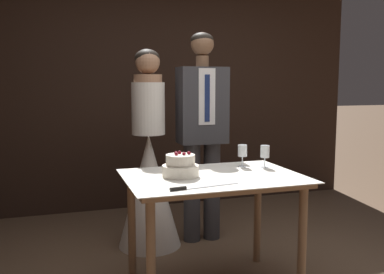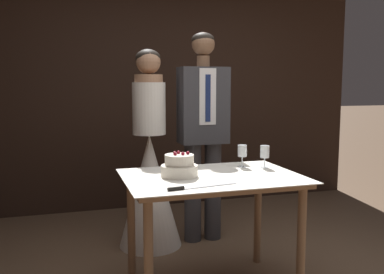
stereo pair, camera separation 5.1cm
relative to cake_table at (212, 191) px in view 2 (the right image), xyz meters
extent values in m
cube|color=black|center=(0.24, 2.17, 0.75)|extent=(4.57, 0.12, 2.88)
cylinder|color=#8E6B4C|center=(-0.50, -0.32, -0.31)|extent=(0.06, 0.06, 0.76)
cylinder|color=#8E6B4C|center=(0.50, -0.32, -0.31)|extent=(0.06, 0.06, 0.76)
cylinder|color=#8E6B4C|center=(-0.50, 0.32, -0.31)|extent=(0.06, 0.06, 0.76)
cylinder|color=#8E6B4C|center=(0.50, 0.32, -0.31)|extent=(0.06, 0.06, 0.76)
cube|color=#8E6B4C|center=(0.00, 0.00, 0.08)|extent=(1.12, 0.76, 0.03)
cube|color=white|center=(0.00, 0.00, 0.10)|extent=(1.18, 0.82, 0.01)
cylinder|color=silver|center=(-0.21, 0.04, 0.14)|extent=(0.24, 0.24, 0.08)
cylinder|color=silver|center=(-0.21, 0.04, 0.22)|extent=(0.19, 0.19, 0.07)
sphere|color=maroon|center=(-0.16, 0.03, 0.26)|extent=(0.02, 0.02, 0.02)
sphere|color=maroon|center=(-0.21, 0.07, 0.26)|extent=(0.02, 0.02, 0.02)
sphere|color=maroon|center=(-0.24, 0.06, 0.26)|extent=(0.02, 0.02, 0.02)
sphere|color=maroon|center=(-0.25, 0.02, 0.26)|extent=(0.02, 0.02, 0.02)
sphere|color=maroon|center=(-0.20, 0.01, 0.26)|extent=(0.02, 0.02, 0.02)
cube|color=silver|center=(-0.11, -0.28, 0.11)|extent=(0.35, 0.07, 0.00)
cylinder|color=black|center=(-0.33, -0.31, 0.12)|extent=(0.10, 0.04, 0.02)
cylinder|color=silver|center=(0.31, 0.22, 0.11)|extent=(0.06, 0.06, 0.00)
cylinder|color=silver|center=(0.31, 0.22, 0.15)|extent=(0.01, 0.01, 0.07)
cylinder|color=silver|center=(0.31, 0.22, 0.23)|extent=(0.07, 0.07, 0.09)
cylinder|color=maroon|center=(0.31, 0.22, 0.20)|extent=(0.06, 0.06, 0.04)
cylinder|color=silver|center=(0.46, 0.14, 0.11)|extent=(0.06, 0.06, 0.00)
cylinder|color=silver|center=(0.46, 0.14, 0.14)|extent=(0.01, 0.01, 0.07)
cylinder|color=silver|center=(0.46, 0.14, 0.22)|extent=(0.07, 0.07, 0.09)
cylinder|color=maroon|center=(0.46, 0.14, 0.20)|extent=(0.05, 0.05, 0.03)
cone|color=white|center=(-0.24, 0.91, -0.20)|extent=(0.54, 0.54, 0.98)
cylinder|color=white|center=(-0.24, 0.91, 0.51)|extent=(0.28, 0.28, 0.44)
cylinder|color=#A37556|center=(-0.24, 0.91, 0.76)|extent=(0.24, 0.24, 0.06)
sphere|color=#A37556|center=(-0.24, 0.91, 0.89)|extent=(0.21, 0.21, 0.21)
ellipsoid|color=black|center=(-0.24, 0.93, 0.92)|extent=(0.21, 0.21, 0.15)
cylinder|color=#38383D|center=(0.15, 0.91, -0.25)|extent=(0.15, 0.15, 0.89)
cylinder|color=#38383D|center=(0.34, 0.91, -0.25)|extent=(0.15, 0.15, 0.89)
cube|color=#38383D|center=(0.24, 0.91, 0.52)|extent=(0.42, 0.24, 0.66)
cube|color=white|center=(0.24, 0.79, 0.60)|extent=(0.15, 0.01, 0.48)
cube|color=navy|center=(0.24, 0.78, 0.59)|extent=(0.04, 0.01, 0.40)
cylinder|color=brown|center=(0.24, 0.91, 0.90)|extent=(0.11, 0.11, 0.10)
sphere|color=brown|center=(0.24, 0.91, 1.05)|extent=(0.20, 0.20, 0.20)
ellipsoid|color=black|center=(0.24, 0.92, 1.09)|extent=(0.20, 0.20, 0.13)
camera|label=1|loc=(-0.99, -2.63, 0.72)|focal=40.00mm
camera|label=2|loc=(-0.94, -2.64, 0.72)|focal=40.00mm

